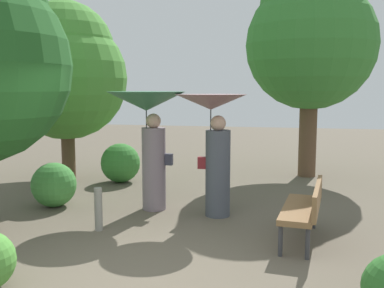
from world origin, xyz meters
name	(u,v)px	position (x,y,z in m)	size (l,w,h in m)	color
ground_plane	(133,276)	(0.00, 0.00, 0.00)	(40.00, 40.00, 0.00)	brown
person_left	(149,121)	(-0.68, 2.82, 1.59)	(1.38, 1.38, 2.10)	gray
person_right	(214,131)	(0.52, 2.65, 1.44)	(1.20, 1.20, 2.06)	#474C56
park_bench	(305,206)	(1.99, 1.62, 0.51)	(0.66, 1.55, 0.83)	#38383D
tree_near_right	(311,33)	(2.23, 6.49, 3.45)	(3.09, 3.09, 5.27)	brown
tree_mid_left	(65,69)	(-3.35, 4.96, 2.59)	(2.85, 2.85, 4.15)	brown
bush_path_right	(54,185)	(-2.43, 2.61, 0.41)	(0.81, 0.81, 0.81)	#428C3D
bush_behind_bench	(120,163)	(-2.00, 4.86, 0.45)	(0.90, 0.90, 0.90)	#387F33
path_marker_post	(98,209)	(-1.07, 1.49, 0.33)	(0.12, 0.12, 0.66)	gray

